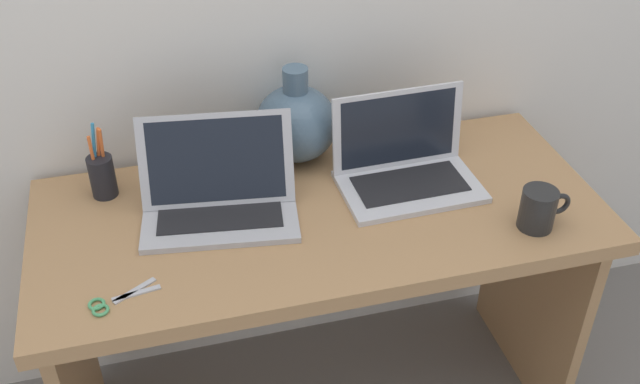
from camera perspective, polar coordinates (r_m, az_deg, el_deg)
desk at (r=1.84m, az=-0.00°, el=-5.39°), size 1.34×0.60×0.73m
laptop_left at (r=1.72m, az=-7.87°, el=0.18°), size 0.38×0.27×0.22m
laptop_right at (r=1.82m, az=6.53°, el=2.49°), size 0.34×0.23×0.22m
green_vase at (r=1.87m, az=-1.85°, el=5.40°), size 0.21×0.21×0.25m
coffee_mug at (r=1.73m, az=16.58°, el=-1.25°), size 0.12×0.08×0.10m
pen_cup at (r=1.83m, az=-16.52°, el=1.29°), size 0.06×0.06×0.19m
scissors at (r=1.56m, az=-15.80°, el=-8.17°), size 0.15×0.09×0.01m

